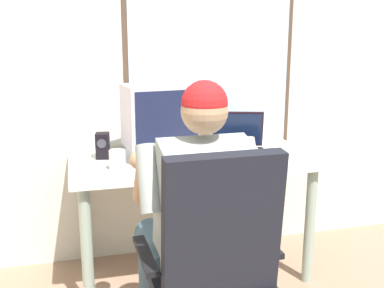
% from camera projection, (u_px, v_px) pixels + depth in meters
% --- Properties ---
extents(wall_rear, '(5.41, 0.08, 2.67)m').
position_uv_depth(wall_rear, '(160.00, 54.00, 2.93)').
color(wall_rear, beige).
rests_on(wall_rear, ground).
extents(desk, '(1.43, 0.66, 0.75)m').
position_uv_depth(desk, '(193.00, 173.00, 2.75)').
color(desk, gray).
rests_on(desk, ground).
extents(office_chair, '(0.58, 0.58, 1.05)m').
position_uv_depth(office_chair, '(214.00, 258.00, 1.84)').
color(office_chair, black).
rests_on(office_chair, ground).
extents(person_seated, '(0.54, 0.76, 1.29)m').
position_uv_depth(person_seated, '(196.00, 215.00, 2.06)').
color(person_seated, '#3C535F').
rests_on(person_seated, ground).
extents(crt_monitor, '(0.43, 0.32, 0.43)m').
position_uv_depth(crt_monitor, '(160.00, 116.00, 2.65)').
color(crt_monitor, beige).
rests_on(crt_monitor, desk).
extents(laptop, '(0.38, 0.36, 0.24)m').
position_uv_depth(laptop, '(238.00, 142.00, 2.83)').
color(laptop, black).
rests_on(laptop, desk).
extents(wine_glass, '(0.09, 0.09, 0.14)m').
position_uv_depth(wine_glass, '(211.00, 146.00, 2.57)').
color(wine_glass, silver).
rests_on(wine_glass, desk).
extents(desk_speaker, '(0.09, 0.10, 0.15)m').
position_uv_depth(desk_speaker, '(103.00, 146.00, 2.68)').
color(desk_speaker, black).
rests_on(desk_speaker, desk).
extents(coffee_mug, '(0.09, 0.09, 0.11)m').
position_uv_depth(coffee_mug, '(117.00, 160.00, 2.46)').
color(coffee_mug, beige).
rests_on(coffee_mug, desk).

